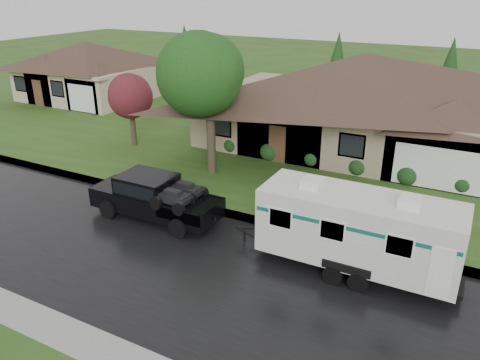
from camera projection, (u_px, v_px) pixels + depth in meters
name	position (u px, v px, depth m)	size (l,w,h in m)	color
ground	(214.00, 241.00, 18.54)	(140.00, 140.00, 0.00)	#294A17
road	(186.00, 266.00, 16.91)	(140.00, 8.00, 0.01)	black
curb	(240.00, 216.00, 20.35)	(140.00, 0.50, 0.15)	gray
lawn	(331.00, 138.00, 30.74)	(140.00, 26.00, 0.15)	#294A17
house_main	(367.00, 91.00, 27.44)	(19.44, 10.80, 6.90)	gray
house_far	(88.00, 66.00, 39.68)	(10.80, 8.64, 5.80)	tan
tree_left_green	(210.00, 78.00, 23.02)	(4.33, 4.33, 7.16)	#382B1E
tree_red	(130.00, 98.00, 28.00)	(2.57, 2.57, 4.25)	#382B1E
shrub_row	(335.00, 161.00, 25.01)	(13.60, 1.00, 1.00)	#143814
pickup_truck	(153.00, 196.00, 20.05)	(5.77, 2.19, 1.92)	black
travel_trailer	(358.00, 228.00, 16.00)	(7.12, 2.50, 3.19)	silver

